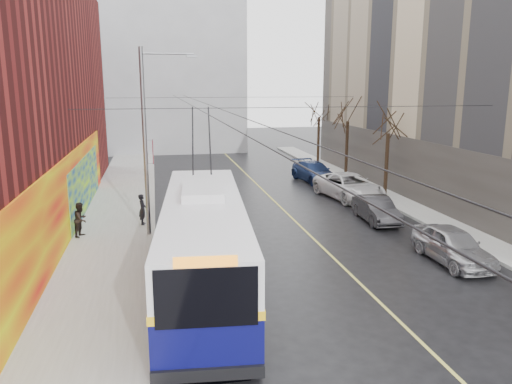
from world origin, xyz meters
TOP-DOWN VIEW (x-y plane):
  - ground at (0.00, 0.00)m, footprint 140.00×140.00m
  - sidewalk_left at (-8.00, 12.00)m, footprint 4.00×60.00m
  - sidewalk_right at (9.00, 12.00)m, footprint 2.00×60.00m
  - lane_line at (1.50, 14.00)m, footprint 0.12×50.00m
  - building_far at (-6.00, 44.99)m, footprint 20.50×12.10m
  - streetlight_pole at (-6.14, 10.00)m, footprint 2.65×0.60m
  - catenary_wires at (-2.54, 14.77)m, footprint 18.00×60.00m
  - tree_near at (9.00, 16.00)m, footprint 3.20×3.20m
  - tree_mid at (9.00, 23.00)m, footprint 3.20×3.20m
  - tree_far at (9.00, 30.00)m, footprint 3.20×3.20m
  - puddle at (-4.80, -1.56)m, footprint 2.18×2.66m
  - pigeons_flying at (-2.62, 9.33)m, footprint 4.36×1.99m
  - trolleybus at (-4.23, 3.51)m, footprint 3.97×13.41m
  - parked_car_a at (6.17, 3.83)m, footprint 1.78×4.43m
  - parked_car_b at (5.80, 10.41)m, footprint 1.70×4.22m
  - parked_car_c at (6.44, 15.92)m, footprint 3.57×6.22m
  - parked_car_d at (6.01, 21.96)m, footprint 2.81×5.43m
  - following_car at (-2.83, 18.39)m, footprint 1.99×4.22m
  - pedestrian_a at (-6.62, 11.83)m, footprint 0.43×0.61m
  - pedestrian_b at (-9.48, 10.30)m, footprint 0.88×0.99m

SIDE VIEW (x-z plane):
  - ground at x=0.00m, z-range 0.00..0.00m
  - lane_line at x=1.50m, z-range 0.00..0.01m
  - puddle at x=-4.80m, z-range 0.00..0.01m
  - sidewalk_left at x=-8.00m, z-range 0.00..0.15m
  - sidewalk_right at x=9.00m, z-range 0.00..0.15m
  - parked_car_b at x=5.80m, z-range 0.00..1.37m
  - following_car at x=-2.83m, z-range 0.00..1.40m
  - parked_car_d at x=6.01m, z-range 0.00..1.50m
  - parked_car_a at x=6.17m, z-range 0.00..1.51m
  - parked_car_c at x=6.44m, z-range 0.00..1.63m
  - pedestrian_a at x=-6.62m, z-range 0.15..1.76m
  - pedestrian_b at x=-9.48m, z-range 0.15..1.82m
  - trolleybus at x=-4.23m, z-range -1.39..4.89m
  - streetlight_pole at x=-6.14m, z-range 0.35..9.35m
  - tree_near at x=9.00m, z-range 1.78..8.18m
  - tree_far at x=9.00m, z-range 1.86..8.43m
  - tree_mid at x=9.00m, z-range 1.91..8.59m
  - catenary_wires at x=-2.54m, z-range 6.13..6.36m
  - pigeons_flying at x=-2.62m, z-range 5.97..8.56m
  - building_far at x=-6.00m, z-range 0.02..18.02m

